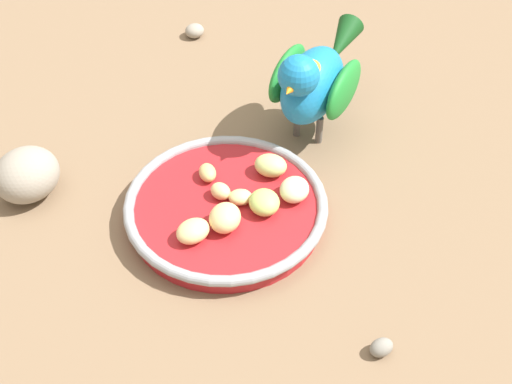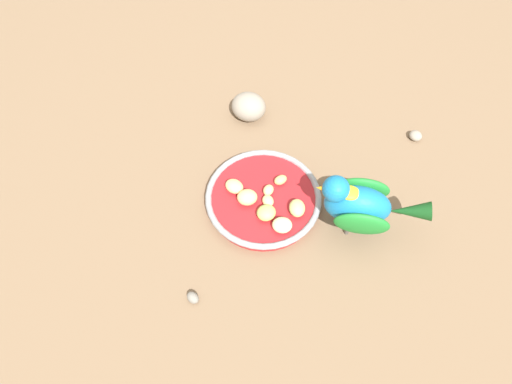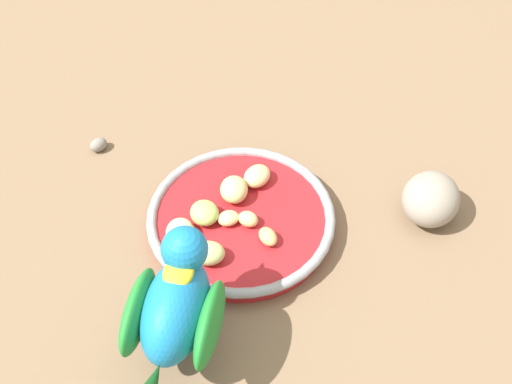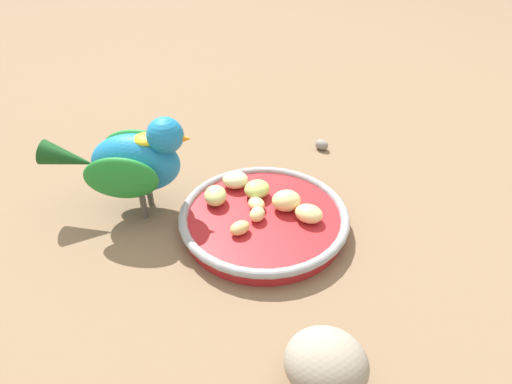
% 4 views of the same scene
% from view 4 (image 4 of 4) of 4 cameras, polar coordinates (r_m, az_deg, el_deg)
% --- Properties ---
extents(ground_plane, '(4.00, 4.00, 0.00)m').
position_cam_4_polar(ground_plane, '(0.59, -1.61, -5.03)').
color(ground_plane, '#7A6047').
extents(feeding_bowl, '(0.23, 0.23, 0.03)m').
position_cam_4_polar(feeding_bowl, '(0.58, 1.04, -3.50)').
color(feeding_bowl, '#AD1E23').
rests_on(feeding_bowl, ground_plane).
extents(apple_piece_0, '(0.05, 0.05, 0.03)m').
position_cam_4_polar(apple_piece_0, '(0.58, 4.01, -1.14)').
color(apple_piece_0, '#E5C67F').
rests_on(apple_piece_0, feeding_bowl).
extents(apple_piece_1, '(0.04, 0.04, 0.02)m').
position_cam_4_polar(apple_piece_1, '(0.57, 6.98, -2.85)').
color(apple_piece_1, '#E5C67F').
rests_on(apple_piece_1, feeding_bowl).
extents(apple_piece_2, '(0.04, 0.04, 0.02)m').
position_cam_4_polar(apple_piece_2, '(0.61, 0.13, 0.37)').
color(apple_piece_2, '#B2CC66').
rests_on(apple_piece_2, feeding_bowl).
extents(apple_piece_3, '(0.03, 0.03, 0.02)m').
position_cam_4_polar(apple_piece_3, '(0.57, 0.17, -2.96)').
color(apple_piece_3, '#E5C67F').
rests_on(apple_piece_3, feeding_bowl).
extents(apple_piece_4, '(0.03, 0.03, 0.02)m').
position_cam_4_polar(apple_piece_4, '(0.59, 0.00, -1.57)').
color(apple_piece_4, '#E5C67F').
rests_on(apple_piece_4, feeding_bowl).
extents(apple_piece_5, '(0.05, 0.05, 0.02)m').
position_cam_4_polar(apple_piece_5, '(0.59, -5.69, -0.68)').
color(apple_piece_5, '#C6D17A').
rests_on(apple_piece_5, feeding_bowl).
extents(apple_piece_6, '(0.03, 0.02, 0.02)m').
position_cam_4_polar(apple_piece_6, '(0.55, -2.13, -4.75)').
color(apple_piece_6, tan).
rests_on(apple_piece_6, feeding_bowl).
extents(apple_piece_7, '(0.05, 0.05, 0.02)m').
position_cam_4_polar(apple_piece_7, '(0.63, -2.74, 1.60)').
color(apple_piece_7, beige).
rests_on(apple_piece_7, feeding_bowl).
extents(parrot, '(0.15, 0.18, 0.15)m').
position_cam_4_polar(parrot, '(0.60, -15.96, 4.09)').
color(parrot, '#59544C').
rests_on(parrot, ground_plane).
extents(rock_large, '(0.09, 0.10, 0.06)m').
position_cam_4_polar(rock_large, '(0.42, 9.21, -21.44)').
color(rock_large, gray).
rests_on(rock_large, ground_plane).
extents(pebble_0, '(0.02, 0.02, 0.02)m').
position_cam_4_polar(pebble_0, '(0.77, 8.65, 6.18)').
color(pebble_0, gray).
rests_on(pebble_0, ground_plane).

